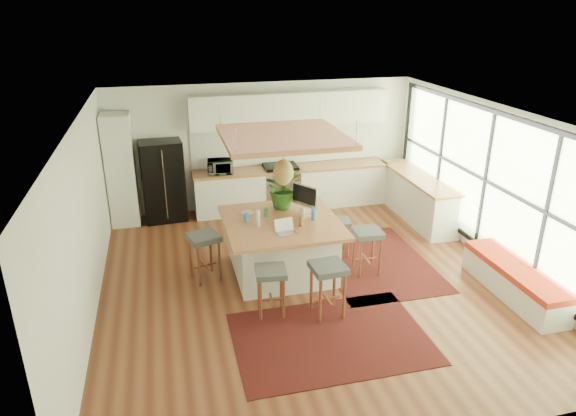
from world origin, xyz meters
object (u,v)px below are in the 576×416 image
object	(u,v)px
stool_near_right	(327,292)
laptop	(287,226)
stool_right_front	(367,253)
fridge	(163,177)
stool_near_left	(271,292)
monitor	(305,198)
stool_right_back	(338,236)
microwave	(220,165)
island_plant	(283,192)
island	(282,246)
stool_left_side	(205,259)

from	to	relation	value
stool_near_right	laptop	xyz separation A→B (m)	(-0.39, 0.88, 0.70)
stool_right_front	fridge	bearing A→B (deg)	135.38
stool_near_left	monitor	size ratio (longest dim) A/B	1.34
stool_right_back	microwave	distance (m)	3.05
fridge	stool_right_back	distance (m)	3.86
stool_near_left	microwave	xyz separation A→B (m)	(-0.22, 3.93, 0.75)
stool_near_left	island_plant	bearing A→B (deg)	71.30
island	stool_near_right	size ratio (longest dim) A/B	2.31
stool_right_back	island_plant	distance (m)	1.30
laptop	monitor	xyz separation A→B (m)	(0.49, 0.74, 0.14)
stool_left_side	island_plant	distance (m)	1.74
microwave	island_plant	size ratio (longest dim) A/B	0.73
fridge	stool_near_right	xyz separation A→B (m)	(2.17, -4.19, -0.57)
stool_right_back	stool_near_right	bearing A→B (deg)	-113.69
laptop	island	bearing A→B (deg)	75.11
stool_near_right	microwave	distance (m)	4.32
monitor	island	bearing A→B (deg)	-96.60
stool_near_right	stool_right_back	size ratio (longest dim) A/B	1.21
island	stool_right_front	xyz separation A→B (m)	(1.37, -0.35, -0.11)
stool_right_front	laptop	world-z (taller)	laptop
fridge	island_plant	bearing A→B (deg)	-52.77
stool_right_front	stool_left_side	xyz separation A→B (m)	(-2.63, 0.42, 0.00)
monitor	fridge	bearing A→B (deg)	-172.01
fridge	stool_left_side	xyz separation A→B (m)	(0.56, -2.73, -0.57)
fridge	island_plant	xyz separation A→B (m)	(1.98, -2.22, 0.28)
island	stool_right_back	xyz separation A→B (m)	(1.13, 0.38, -0.11)
island	stool_left_side	size ratio (longest dim) A/B	2.35
microwave	island	bearing A→B (deg)	-71.04
fridge	stool_right_front	size ratio (longest dim) A/B	2.18
stool_near_left	stool_right_front	bearing A→B (deg)	24.84
laptop	monitor	distance (m)	0.90
monitor	island_plant	xyz separation A→B (m)	(-0.29, 0.35, 0.02)
stool_right_back	stool_right_front	bearing A→B (deg)	-71.52
microwave	stool_left_side	bearing A→B (deg)	-97.31
laptop	microwave	xyz separation A→B (m)	(-0.61, 3.25, 0.05)
stool_right_back	laptop	xyz separation A→B (m)	(-1.16, -0.89, 0.70)
stool_near_right	island_plant	size ratio (longest dim) A/B	1.13
laptop	microwave	distance (m)	3.31
microwave	island_plant	xyz separation A→B (m)	(0.81, -2.16, 0.11)
laptop	monitor	bearing A→B (deg)	45.75
fridge	stool_near_right	size ratio (longest dim) A/B	2.08
stool_left_side	microwave	size ratio (longest dim) A/B	1.52
stool_left_side	fridge	bearing A→B (deg)	101.59
stool_near_right	stool_left_side	distance (m)	2.17
fridge	laptop	distance (m)	3.76
stool_right_back	microwave	size ratio (longest dim) A/B	1.28
island	stool_right_front	world-z (taller)	island
stool_near_right	island	bearing A→B (deg)	104.03
laptop	stool_right_back	bearing A→B (deg)	26.77
island	microwave	xyz separation A→B (m)	(-0.65, 2.74, 0.64)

